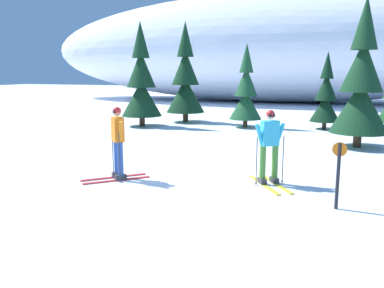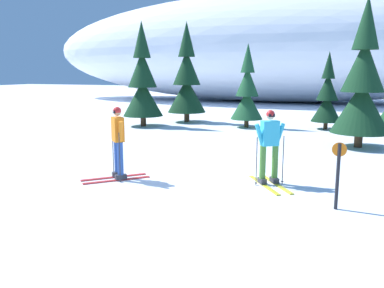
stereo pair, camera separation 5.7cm
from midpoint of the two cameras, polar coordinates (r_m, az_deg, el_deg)
ground_plane at (r=10.67m, az=1.23°, el=-4.53°), size 120.00×120.00×0.00m
skier_orange_jacket at (r=10.34m, az=-10.27°, el=0.35°), size 1.50×1.50×1.85m
skier_cyan_jacket at (r=9.89m, az=11.04°, el=-0.25°), size 1.29×1.65×1.81m
pine_tree_far_left at (r=20.32m, az=-6.91°, el=8.55°), size 1.98×1.98×5.13m
pine_tree_left at (r=21.84m, az=-0.68°, el=8.93°), size 2.05×2.05×5.30m
pine_tree_center_left at (r=19.91m, az=7.87°, el=7.19°), size 1.56×1.56×4.04m
pine_tree_center at (r=20.12m, az=18.61°, el=6.29°), size 1.40×1.40×3.63m
pine_tree_center_right at (r=15.63m, az=23.00°, el=7.58°), size 2.04×2.04×5.29m
snow_ridge_background at (r=37.52m, az=11.34°, el=13.15°), size 43.58×14.57×9.50m
trail_marker_post at (r=8.47m, az=20.08°, el=-3.67°), size 0.28×0.07×1.35m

